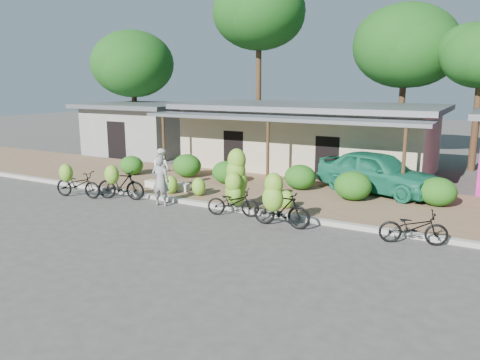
# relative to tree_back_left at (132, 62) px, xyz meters

# --- Properties ---
(ground) EXTENTS (100.00, 100.00, 0.00)m
(ground) POSITION_rel_tree_back_left_xyz_m (13.69, -13.11, -5.75)
(ground) COLOR #454240
(ground) RESTS_ON ground
(sidewalk) EXTENTS (60.00, 6.00, 0.12)m
(sidewalk) POSITION_rel_tree_back_left_xyz_m (13.69, -8.11, -5.69)
(sidewalk) COLOR olive
(sidewalk) RESTS_ON ground
(curb) EXTENTS (60.00, 0.25, 0.15)m
(curb) POSITION_rel_tree_back_left_xyz_m (13.69, -11.11, -5.68)
(curb) COLOR #A8A399
(curb) RESTS_ON ground
(shop_main) EXTENTS (13.00, 8.50, 3.35)m
(shop_main) POSITION_rel_tree_back_left_xyz_m (13.69, -2.18, -4.03)
(shop_main) COLOR #C4B894
(shop_main) RESTS_ON ground
(shop_grey) EXTENTS (7.00, 6.00, 3.15)m
(shop_grey) POSITION_rel_tree_back_left_xyz_m (2.69, -2.12, -4.13)
(shop_grey) COLOR gray
(shop_grey) RESTS_ON ground
(tree_back_left) EXTENTS (5.64, 5.55, 7.87)m
(tree_back_left) POSITION_rel_tree_back_left_xyz_m (0.00, 0.00, 0.00)
(tree_back_left) COLOR #523320
(tree_back_left) RESTS_ON ground
(tree_far_center) EXTENTS (5.97, 5.91, 11.16)m
(tree_far_center) POSITION_rel_tree_back_left_xyz_m (8.00, 3.00, 3.14)
(tree_far_center) COLOR #523320
(tree_far_center) RESTS_ON ground
(tree_center_right) EXTENTS (5.90, 5.84, 8.78)m
(tree_center_right) POSITION_rel_tree_back_left_xyz_m (17.00, 3.50, 0.79)
(tree_center_right) COLOR #523320
(tree_center_right) RESTS_ON ground
(tree_near_right) EXTENTS (4.15, 3.95, 7.35)m
(tree_near_right) POSITION_rel_tree_back_left_xyz_m (21.00, 1.50, 0.05)
(tree_near_right) COLOR #523320
(tree_near_right) RESTS_ON ground
(hedge_0) EXTENTS (1.15, 1.04, 0.90)m
(hedge_0) POSITION_rel_tree_back_left_xyz_m (7.13, -8.30, -5.18)
(hedge_0) COLOR #1B5F15
(hedge_0) RESTS_ON sidewalk
(hedge_1) EXTENTS (1.37, 1.23, 1.06)m
(hedge_1) POSITION_rel_tree_back_left_xyz_m (9.76, -7.46, -5.10)
(hedge_1) COLOR #1B5F15
(hedge_1) RESTS_ON sidewalk
(hedge_2) EXTENTS (1.24, 1.12, 0.97)m
(hedge_2) POSITION_rel_tree_back_left_xyz_m (12.05, -7.76, -5.15)
(hedge_2) COLOR #1B5F15
(hedge_2) RESTS_ON sidewalk
(hedge_3) EXTENTS (1.30, 1.17, 1.02)m
(hedge_3) POSITION_rel_tree_back_left_xyz_m (15.31, -7.29, -5.12)
(hedge_3) COLOR #1B5F15
(hedge_3) RESTS_ON sidewalk
(hedge_4) EXTENTS (1.39, 1.25, 1.08)m
(hedge_4) POSITION_rel_tree_back_left_xyz_m (17.71, -8.02, -5.09)
(hedge_4) COLOR #1B5F15
(hedge_4) RESTS_ON sidewalk
(hedge_5) EXTENTS (1.31, 1.18, 1.02)m
(hedge_5) POSITION_rel_tree_back_left_xyz_m (20.58, -7.38, -5.12)
(hedge_5) COLOR #1B5F15
(hedge_5) RESTS_ON sidewalk
(bike_far_left) EXTENTS (2.08, 1.40, 1.44)m
(bike_far_left) POSITION_rel_tree_back_left_xyz_m (8.06, -12.46, -5.17)
(bike_far_left) COLOR black
(bike_far_left) RESTS_ON ground
(bike_left) EXTENTS (2.00, 1.40, 1.46)m
(bike_left) POSITION_rel_tree_back_left_xyz_m (9.77, -11.90, -5.10)
(bike_left) COLOR black
(bike_left) RESTS_ON ground
(bike_center) EXTENTS (1.89, 1.39, 2.23)m
(bike_center) POSITION_rel_tree_back_left_xyz_m (14.58, -11.40, -4.85)
(bike_center) COLOR black
(bike_center) RESTS_ON ground
(bike_right) EXTENTS (1.92, 1.21, 1.83)m
(bike_right) POSITION_rel_tree_back_left_xyz_m (16.59, -12.20, -4.98)
(bike_right) COLOR black
(bike_right) RESTS_ON ground
(bike_far_right) EXTENTS (1.95, 1.13, 0.97)m
(bike_far_right) POSITION_rel_tree_back_left_xyz_m (20.46, -11.68, -5.27)
(bike_far_right) COLOR black
(bike_far_right) RESTS_ON ground
(loose_banana_a) EXTENTS (0.57, 0.49, 0.72)m
(loose_banana_a) POSITION_rel_tree_back_left_xyz_m (11.14, -10.50, -5.27)
(loose_banana_a) COLOR #81C932
(loose_banana_a) RESTS_ON sidewalk
(loose_banana_b) EXTENTS (0.57, 0.48, 0.71)m
(loose_banana_b) POSITION_rel_tree_back_left_xyz_m (12.30, -10.27, -5.28)
(loose_banana_b) COLOR #81C932
(loose_banana_b) RESTS_ON sidewalk
(loose_banana_c) EXTENTS (0.51, 0.43, 0.64)m
(loose_banana_c) POSITION_rel_tree_back_left_xyz_m (16.02, -10.32, -5.31)
(loose_banana_c) COLOR #81C932
(loose_banana_c) RESTS_ON sidewalk
(sack_near) EXTENTS (0.91, 0.54, 0.30)m
(sack_near) POSITION_rel_tree_back_left_xyz_m (11.10, -9.95, -5.48)
(sack_near) COLOR beige
(sack_near) RESTS_ON sidewalk
(sack_far) EXTENTS (0.80, 0.50, 0.28)m
(sack_far) POSITION_rel_tree_back_left_xyz_m (9.85, -9.97, -5.49)
(sack_far) COLOR beige
(sack_far) RESTS_ON sidewalk
(vendor) EXTENTS (0.75, 0.57, 1.84)m
(vendor) POSITION_rel_tree_back_left_xyz_m (11.69, -11.81, -4.83)
(vendor) COLOR gray
(vendor) RESTS_ON ground
(bystander) EXTENTS (0.95, 0.80, 1.71)m
(bystander) POSITION_rel_tree_back_left_xyz_m (10.43, -10.15, -4.78)
(bystander) COLOR white
(bystander) RESTS_ON sidewalk
(teal_van) EXTENTS (5.25, 3.36, 1.66)m
(teal_van) POSITION_rel_tree_back_left_xyz_m (18.19, -6.33, -4.80)
(teal_van) COLOR #197454
(teal_van) RESTS_ON sidewalk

